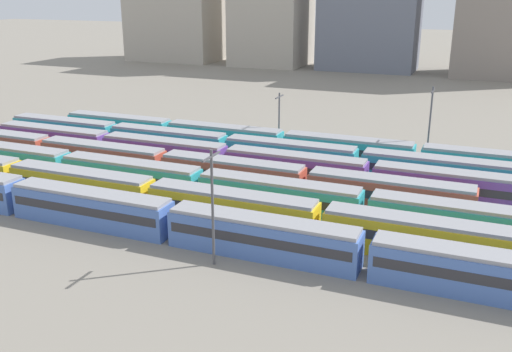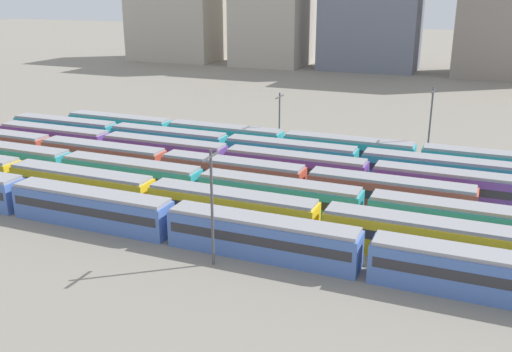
% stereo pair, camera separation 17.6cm
% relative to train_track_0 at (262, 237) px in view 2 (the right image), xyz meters
% --- Properties ---
extents(ground_plane, '(600.00, 600.00, 0.00)m').
position_rel_train_track_0_xyz_m(ground_plane, '(-36.54, 15.60, -1.90)').
color(ground_plane, gray).
extents(train_track_0, '(93.60, 3.06, 3.75)m').
position_rel_train_track_0_xyz_m(train_track_0, '(0.00, 0.00, 0.00)').
color(train_track_0, '#4C70BC').
rests_on(train_track_0, ground_plane).
extents(train_track_1, '(93.60, 3.06, 3.75)m').
position_rel_train_track_0_xyz_m(train_track_1, '(-5.42, 5.20, 0.00)').
color(train_track_1, yellow).
rests_on(train_track_1, ground_plane).
extents(train_track_2, '(93.60, 3.06, 3.75)m').
position_rel_train_track_0_xyz_m(train_track_2, '(-2.23, 10.40, 0.00)').
color(train_track_2, teal).
rests_on(train_track_2, ground_plane).
extents(train_track_3, '(74.70, 3.06, 3.75)m').
position_rel_train_track_0_xyz_m(train_track_3, '(-19.57, 15.60, 0.00)').
color(train_track_3, '#BC4C38').
rests_on(train_track_3, ground_plane).
extents(train_track_4, '(93.60, 3.06, 3.75)m').
position_rel_train_track_0_xyz_m(train_track_4, '(-3.86, 20.80, 0.00)').
color(train_track_4, '#6B429E').
rests_on(train_track_4, ground_plane).
extents(train_track_5, '(112.50, 3.06, 3.75)m').
position_rel_train_track_0_xyz_m(train_track_5, '(3.16, 26.00, 0.00)').
color(train_track_5, teal).
rests_on(train_track_5, ground_plane).
extents(train_track_6, '(93.60, 3.06, 3.75)m').
position_rel_train_track_0_xyz_m(train_track_6, '(0.39, 31.20, 0.00)').
color(train_track_6, teal).
rests_on(train_track_6, ground_plane).
extents(catenary_pole_1, '(0.24, 3.20, 8.73)m').
position_rel_train_track_0_xyz_m(catenary_pole_1, '(-10.88, 34.21, 2.99)').
color(catenary_pole_1, '#4C4C51').
rests_on(catenary_pole_1, ground_plane).
extents(catenary_pole_2, '(0.24, 3.20, 10.57)m').
position_rel_train_track_0_xyz_m(catenary_pole_2, '(-3.37, -3.18, 3.93)').
color(catenary_pole_2, '#4C4C51').
rests_on(catenary_pole_2, ground_plane).
extents(catenary_pole_3, '(0.24, 3.20, 10.96)m').
position_rel_train_track_0_xyz_m(catenary_pole_3, '(10.65, 34.43, 4.14)').
color(catenary_pole_3, '#4C4C51').
rests_on(catenary_pole_3, ground_plane).
extents(distant_building_0, '(29.54, 19.65, 28.63)m').
position_rel_train_track_0_xyz_m(distant_building_0, '(-81.77, 128.19, 12.41)').
color(distant_building_0, '#B2A899').
rests_on(distant_building_0, ground_plane).
extents(distant_building_2, '(28.04, 16.81, 38.46)m').
position_rel_train_track_0_xyz_m(distant_building_2, '(-16.95, 128.19, 17.33)').
color(distant_building_2, slate).
rests_on(distant_building_2, ground_plane).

